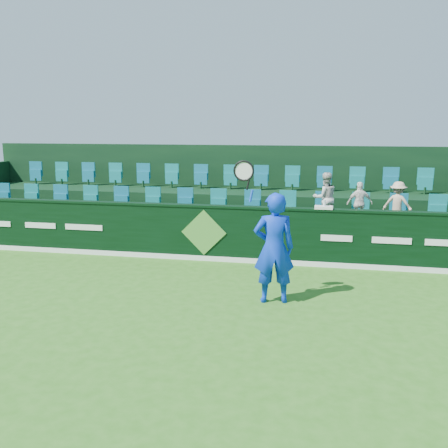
% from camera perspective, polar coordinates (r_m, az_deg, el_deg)
% --- Properties ---
extents(ground, '(60.00, 60.00, 0.00)m').
position_cam_1_polar(ground, '(8.56, -8.52, -11.06)').
color(ground, '#2C6818').
rests_on(ground, ground).
extents(sponsor_hoarding, '(16.00, 0.25, 1.35)m').
position_cam_1_polar(sponsor_hoarding, '(12.03, -2.19, -0.98)').
color(sponsor_hoarding, black).
rests_on(sponsor_hoarding, ground).
extents(stand_tier_front, '(16.00, 2.00, 0.80)m').
position_cam_1_polar(stand_tier_front, '(13.14, -1.08, -1.14)').
color(stand_tier_front, black).
rests_on(stand_tier_front, ground).
extents(stand_tier_back, '(16.00, 1.80, 1.30)m').
position_cam_1_polar(stand_tier_back, '(14.92, 0.48, 1.35)').
color(stand_tier_back, black).
rests_on(stand_tier_back, ground).
extents(stand_rear, '(16.00, 4.10, 2.60)m').
position_cam_1_polar(stand_rear, '(15.26, 0.80, 3.73)').
color(stand_rear, black).
rests_on(stand_rear, ground).
extents(seat_row_front, '(13.50, 0.50, 0.60)m').
position_cam_1_polar(seat_row_front, '(13.39, -0.72, 2.15)').
color(seat_row_front, '#12657E').
rests_on(seat_row_front, stand_tier_front).
extents(seat_row_back, '(13.50, 0.50, 0.60)m').
position_cam_1_polar(seat_row_back, '(15.07, 0.70, 5.10)').
color(seat_row_back, '#12657E').
rests_on(seat_row_back, stand_tier_back).
extents(tennis_player, '(1.19, 0.64, 2.65)m').
position_cam_1_polar(tennis_player, '(9.14, 5.70, -2.69)').
color(tennis_player, '#0B32CB').
rests_on(tennis_player, ground).
extents(spectator_left, '(0.74, 0.66, 1.27)m').
position_cam_1_polar(spectator_left, '(12.68, 11.47, 2.94)').
color(spectator_left, beige).
rests_on(spectator_left, stand_tier_front).
extents(spectator_middle, '(0.66, 0.37, 1.06)m').
position_cam_1_polar(spectator_middle, '(12.73, 15.24, 2.30)').
color(spectator_middle, white).
rests_on(spectator_middle, stand_tier_front).
extents(spectator_right, '(0.80, 0.62, 1.08)m').
position_cam_1_polar(spectator_right, '(12.82, 19.23, 2.19)').
color(spectator_right, tan).
rests_on(spectator_right, stand_tier_front).
extents(towel, '(0.41, 0.26, 0.06)m').
position_cam_1_polar(towel, '(11.58, 11.32, 1.87)').
color(towel, silver).
rests_on(towel, sponsor_hoarding).
extents(drinks_bottle, '(0.06, 0.06, 0.20)m').
position_cam_1_polar(drinks_bottle, '(11.57, 11.39, 2.20)').
color(drinks_bottle, silver).
rests_on(drinks_bottle, sponsor_hoarding).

